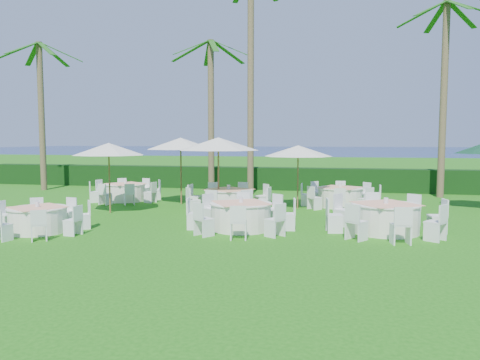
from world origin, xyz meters
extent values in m
plane|color=#1A6010|center=(0.00, 0.00, 0.00)|extent=(120.00, 120.00, 0.00)
cube|color=black|center=(0.00, 12.00, 0.60)|extent=(34.00, 1.00, 1.20)
plane|color=#070E4E|center=(0.00, 102.00, 0.00)|extent=(260.00, 260.00, 0.00)
cylinder|color=white|center=(-4.83, -1.20, 0.36)|extent=(1.64, 1.64, 0.71)
cylinder|color=white|center=(-4.83, -1.20, 0.72)|extent=(1.71, 1.71, 0.03)
cube|color=#FFAF87|center=(-4.83, -1.20, 0.75)|extent=(1.81, 1.81, 0.01)
cylinder|color=silver|center=(-4.83, -1.20, 0.83)|extent=(0.11, 0.11, 0.15)
cube|color=white|center=(-3.81, -0.44, 0.43)|extent=(0.56, 0.56, 0.85)
cube|color=white|center=(-4.65, 0.07, 0.43)|extent=(0.45, 0.45, 0.85)
cube|color=white|center=(-5.60, -0.17, 0.43)|extent=(0.56, 0.56, 0.85)
cube|color=white|center=(-6.10, -1.01, 0.43)|extent=(0.45, 0.45, 0.85)
cube|color=white|center=(-5.02, -2.47, 0.43)|extent=(0.45, 0.45, 0.85)
cube|color=white|center=(-4.07, -2.23, 0.43)|extent=(0.56, 0.56, 0.85)
cube|color=white|center=(-3.57, -1.39, 0.43)|extent=(0.45, 0.45, 0.85)
cylinder|color=white|center=(0.95, 0.48, 0.39)|extent=(1.82, 1.82, 0.79)
cylinder|color=white|center=(0.95, 0.48, 0.80)|extent=(1.89, 1.89, 0.03)
cube|color=#FFAF87|center=(0.95, 0.48, 0.82)|extent=(2.02, 2.02, 0.01)
cylinder|color=silver|center=(0.95, 0.48, 0.91)|extent=(0.13, 0.13, 0.17)
cube|color=white|center=(2.34, 0.72, 0.47)|extent=(0.51, 0.51, 0.95)
cube|color=white|center=(1.77, 1.64, 0.47)|extent=(0.62, 0.62, 0.95)
cube|color=white|center=(0.71, 1.88, 0.47)|extent=(0.51, 0.51, 0.95)
cube|color=white|center=(-0.21, 1.30, 0.47)|extent=(0.62, 0.62, 0.95)
cube|color=white|center=(-0.45, 0.25, 0.47)|extent=(0.51, 0.51, 0.95)
cube|color=white|center=(0.12, -0.67, 0.47)|extent=(0.62, 0.62, 0.95)
cube|color=white|center=(1.18, -0.92, 0.47)|extent=(0.51, 0.51, 0.95)
cube|color=white|center=(2.10, -0.34, 0.47)|extent=(0.62, 0.62, 0.95)
cylinder|color=white|center=(5.20, 0.91, 0.41)|extent=(1.91, 1.91, 0.83)
cylinder|color=white|center=(5.20, 0.91, 0.84)|extent=(1.98, 1.98, 0.03)
cube|color=#FFAF87|center=(5.20, 0.91, 0.86)|extent=(2.12, 2.12, 0.01)
cylinder|color=silver|center=(5.20, 0.91, 0.95)|extent=(0.13, 0.13, 0.18)
cube|color=white|center=(6.66, 1.16, 0.50)|extent=(0.53, 0.53, 0.99)
cube|color=white|center=(6.06, 2.12, 0.50)|extent=(0.65, 0.65, 0.99)
cube|color=white|center=(4.95, 2.38, 0.50)|extent=(0.53, 0.53, 0.99)
cube|color=white|center=(3.98, 1.77, 0.50)|extent=(0.65, 0.65, 0.99)
cube|color=white|center=(3.73, 0.66, 0.50)|extent=(0.53, 0.53, 0.99)
cube|color=white|center=(4.34, -0.31, 0.50)|extent=(0.65, 0.65, 0.99)
cube|color=white|center=(5.45, -0.56, 0.50)|extent=(0.53, 0.53, 0.99)
cube|color=white|center=(6.41, 0.05, 0.50)|extent=(0.65, 0.65, 0.99)
cylinder|color=white|center=(-5.47, 5.84, 0.37)|extent=(1.70, 1.70, 0.74)
cylinder|color=white|center=(-5.47, 5.84, 0.75)|extent=(1.78, 1.78, 0.03)
cube|color=#FFAF87|center=(-5.47, 5.84, 0.77)|extent=(1.92, 1.92, 0.01)
cylinder|color=silver|center=(-5.47, 5.84, 0.86)|extent=(0.12, 0.12, 0.16)
cube|color=white|center=(-4.35, 6.55, 0.44)|extent=(0.57, 0.57, 0.89)
cube|color=white|center=(-5.18, 7.14, 0.44)|extent=(0.50, 0.50, 0.89)
cube|color=white|center=(-6.18, 6.97, 0.44)|extent=(0.57, 0.57, 0.89)
cube|color=white|center=(-6.77, 6.13, 0.44)|extent=(0.50, 0.50, 0.89)
cube|color=white|center=(-6.60, 5.13, 0.44)|extent=(0.57, 0.57, 0.89)
cube|color=white|center=(-5.77, 4.54, 0.44)|extent=(0.50, 0.50, 0.89)
cube|color=white|center=(-4.76, 4.72, 0.44)|extent=(0.57, 0.57, 0.89)
cube|color=white|center=(-4.17, 5.55, 0.44)|extent=(0.50, 0.50, 0.89)
cylinder|color=white|center=(-0.32, 4.06, 0.40)|extent=(1.83, 1.83, 0.79)
cylinder|color=white|center=(-0.32, 4.06, 0.80)|extent=(1.90, 1.90, 0.03)
cube|color=#FFAF87|center=(-0.32, 4.06, 0.83)|extent=(2.02, 2.02, 0.01)
cylinder|color=silver|center=(-0.32, 4.06, 0.91)|extent=(0.13, 0.13, 0.17)
cube|color=white|center=(0.82, 4.92, 0.48)|extent=(0.62, 0.62, 0.95)
cube|color=white|center=(-0.12, 5.47, 0.48)|extent=(0.50, 0.50, 0.95)
cube|color=white|center=(-1.18, 5.20, 0.48)|extent=(0.62, 0.62, 0.95)
cube|color=white|center=(-1.73, 4.26, 0.48)|extent=(0.50, 0.50, 0.95)
cube|color=white|center=(-1.46, 3.20, 0.48)|extent=(0.62, 0.62, 0.95)
cube|color=white|center=(-0.52, 2.65, 0.48)|extent=(0.50, 0.50, 0.95)
cube|color=white|center=(0.54, 2.92, 0.48)|extent=(0.62, 0.62, 0.95)
cube|color=white|center=(1.09, 3.86, 0.48)|extent=(0.50, 0.50, 0.95)
cylinder|color=white|center=(3.86, 6.03, 0.38)|extent=(1.75, 1.75, 0.76)
cylinder|color=white|center=(3.86, 6.03, 0.77)|extent=(1.82, 1.82, 0.03)
cube|color=#FFAF87|center=(3.86, 6.03, 0.79)|extent=(1.85, 1.85, 0.01)
cylinder|color=silver|center=(3.86, 6.03, 0.88)|extent=(0.12, 0.12, 0.16)
cube|color=white|center=(4.83, 6.99, 0.46)|extent=(0.60, 0.60, 0.91)
cube|color=white|center=(3.87, 7.39, 0.46)|extent=(0.43, 0.43, 0.91)
cube|color=white|center=(2.90, 7.00, 0.46)|extent=(0.60, 0.60, 0.91)
cube|color=white|center=(2.50, 6.03, 0.46)|extent=(0.43, 0.43, 0.91)
cube|color=white|center=(2.89, 5.07, 0.46)|extent=(0.60, 0.60, 0.91)
cube|color=white|center=(3.86, 4.66, 0.46)|extent=(0.43, 0.43, 0.91)
cube|color=white|center=(4.83, 5.06, 0.46)|extent=(0.60, 0.60, 0.91)
cube|color=white|center=(5.23, 6.02, 0.46)|extent=(0.43, 0.43, 0.91)
cylinder|color=brown|center=(-4.50, 2.56, 1.25)|extent=(0.06, 0.06, 2.50)
cone|color=silver|center=(-4.50, 2.56, 2.38)|extent=(2.67, 2.67, 0.45)
sphere|color=brown|center=(-4.50, 2.56, 2.53)|extent=(0.10, 0.10, 0.10)
cylinder|color=brown|center=(-0.67, 3.89, 1.35)|extent=(0.06, 0.06, 2.70)
cone|color=silver|center=(-0.67, 3.89, 2.57)|extent=(3.10, 3.10, 0.49)
sphere|color=brown|center=(-0.67, 3.89, 2.73)|extent=(0.11, 0.11, 0.11)
cylinder|color=brown|center=(-2.71, 5.40, 1.35)|extent=(0.06, 0.06, 2.70)
cone|color=silver|center=(-2.71, 5.40, 2.56)|extent=(2.95, 2.95, 0.49)
sphere|color=brown|center=(-2.71, 5.40, 2.73)|extent=(0.11, 0.11, 0.11)
cylinder|color=brown|center=(2.23, 5.09, 1.20)|extent=(0.06, 0.06, 2.41)
cone|color=silver|center=(2.23, 5.09, 2.29)|extent=(2.66, 2.66, 0.43)
sphere|color=brown|center=(2.23, 5.09, 2.44)|extent=(0.10, 0.10, 0.10)
cylinder|color=brown|center=(-2.75, 10.22, 3.90)|extent=(0.32, 0.32, 7.80)
cube|color=#175916|center=(-1.67, 10.08, 7.31)|extent=(2.22, 0.56, 1.00)
cube|color=#175916|center=(-2.09, 11.09, 7.31)|extent=(1.56, 1.92, 1.00)
cube|color=#175916|center=(-3.18, 11.23, 7.31)|extent=(1.11, 2.14, 1.00)
cube|color=#175916|center=(-3.84, 10.36, 7.31)|extent=(2.22, 0.56, 1.00)
cube|color=#175916|center=(-3.42, 9.35, 7.31)|extent=(1.56, 1.92, 1.00)
cube|color=#175916|center=(-2.33, 9.21, 7.31)|extent=(1.11, 2.14, 1.00)
cylinder|color=brown|center=(-0.56, 9.68, 5.45)|extent=(0.32, 0.32, 10.90)
cylinder|color=brown|center=(8.48, 10.23, 4.53)|extent=(0.32, 0.32, 9.07)
cube|color=#175916|center=(9.53, 9.93, 8.58)|extent=(2.20, 0.88, 1.00)
cube|color=#175916|center=(9.26, 11.00, 8.58)|extent=(1.78, 1.73, 1.00)
cube|color=#175916|center=(8.21, 11.30, 8.58)|extent=(0.81, 2.21, 1.00)
cube|color=#175916|center=(7.42, 10.54, 8.58)|extent=(2.20, 0.88, 1.00)
cube|color=#175916|center=(7.69, 9.47, 8.58)|extent=(1.78, 1.73, 1.00)
cube|color=#175916|center=(8.74, 9.17, 8.58)|extent=(0.81, 2.21, 1.00)
cylinder|color=brown|center=(-11.84, 9.08, 3.93)|extent=(0.32, 0.32, 7.86)
cube|color=#175916|center=(-10.83, 9.49, 7.37)|extent=(2.15, 1.09, 1.00)
cube|color=#175916|center=(-11.69, 10.16, 7.37)|extent=(0.58, 2.22, 1.00)
cube|color=#175916|center=(-12.71, 9.75, 7.37)|extent=(1.91, 1.57, 1.00)
cube|color=#175916|center=(-12.86, 8.66, 7.37)|extent=(2.15, 1.09, 1.00)
cube|color=#175916|center=(-11.99, 7.99, 7.37)|extent=(0.58, 2.22, 1.00)
cube|color=#175916|center=(-10.98, 8.40, 7.37)|extent=(1.91, 1.57, 1.00)
camera|label=1|loc=(3.92, -13.25, 2.74)|focal=35.00mm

